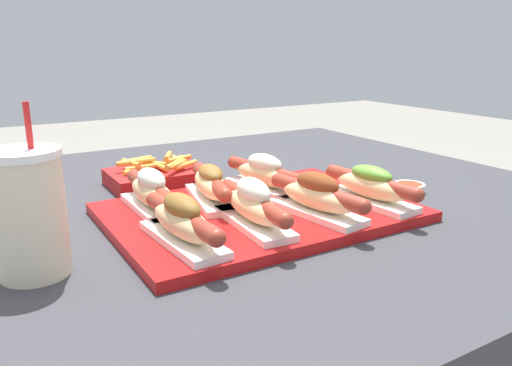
# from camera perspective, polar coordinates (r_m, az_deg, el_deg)

# --- Properties ---
(patio_table) EXTENTS (1.42, 1.20, 0.69)m
(patio_table) POSITION_cam_1_polar(r_m,az_deg,el_deg) (1.17, -3.34, -18.07)
(patio_table) COLOR #333338
(patio_table) RESTS_ON ground_plane
(serving_tray) EXTENTS (0.53, 0.37, 0.02)m
(serving_tray) POSITION_cam_1_polar(r_m,az_deg,el_deg) (0.90, 0.65, -3.29)
(serving_tray) COLOR #B71414
(serving_tray) RESTS_ON patio_table
(hot_dog_0) EXTENTS (0.07, 0.23, 0.08)m
(hot_dog_0) POSITION_cam_1_polar(r_m,az_deg,el_deg) (0.74, -8.43, -4.32)
(hot_dog_0) COLOR white
(hot_dog_0) RESTS_ON serving_tray
(hot_dog_1) EXTENTS (0.07, 0.23, 0.08)m
(hot_dog_1) POSITION_cam_1_polar(r_m,az_deg,el_deg) (0.80, -0.31, -2.55)
(hot_dog_1) COLOR white
(hot_dog_1) RESTS_ON serving_tray
(hot_dog_2) EXTENTS (0.08, 0.22, 0.08)m
(hot_dog_2) POSITION_cam_1_polar(r_m,az_deg,el_deg) (0.85, 6.98, -1.47)
(hot_dog_2) COLOR white
(hot_dog_2) RESTS_ON serving_tray
(hot_dog_3) EXTENTS (0.07, 0.23, 0.07)m
(hot_dog_3) POSITION_cam_1_polar(r_m,az_deg,el_deg) (0.93, 12.98, -0.33)
(hot_dog_3) COLOR white
(hot_dog_3) RESTS_ON serving_tray
(hot_dog_4) EXTENTS (0.06, 0.23, 0.08)m
(hot_dog_4) POSITION_cam_1_polar(r_m,az_deg,el_deg) (0.89, -11.81, -1.03)
(hot_dog_4) COLOR white
(hot_dog_4) RESTS_ON serving_tray
(hot_dog_5) EXTENTS (0.10, 0.22, 0.07)m
(hot_dog_5) POSITION_cam_1_polar(r_m,az_deg,el_deg) (0.92, -5.19, -0.17)
(hot_dog_5) COLOR white
(hot_dog_5) RESTS_ON serving_tray
(hot_dog_6) EXTENTS (0.09, 0.22, 0.08)m
(hot_dog_6) POSITION_cam_1_polar(r_m,az_deg,el_deg) (0.99, 0.98, 1.02)
(hot_dog_6) COLOR white
(hot_dog_6) RESTS_ON serving_tray
(sauce_bowl) EXTENTS (0.07, 0.07, 0.02)m
(sauce_bowl) POSITION_cam_1_polar(r_m,az_deg,el_deg) (1.10, 17.07, -0.47)
(sauce_bowl) COLOR white
(sauce_bowl) RESTS_ON patio_table
(drink_cup) EXTENTS (0.10, 0.10, 0.23)m
(drink_cup) POSITION_cam_1_polar(r_m,az_deg,el_deg) (0.72, -24.47, -3.16)
(drink_cup) COLOR beige
(drink_cup) RESTS_ON patio_table
(fries_basket) EXTENTS (0.21, 0.15, 0.06)m
(fries_basket) POSITION_cam_1_polar(r_m,az_deg,el_deg) (1.12, -11.21, 0.81)
(fries_basket) COLOR #B21919
(fries_basket) RESTS_ON patio_table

